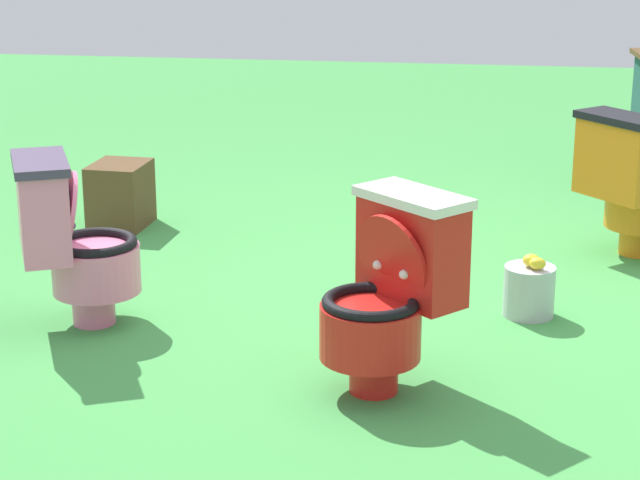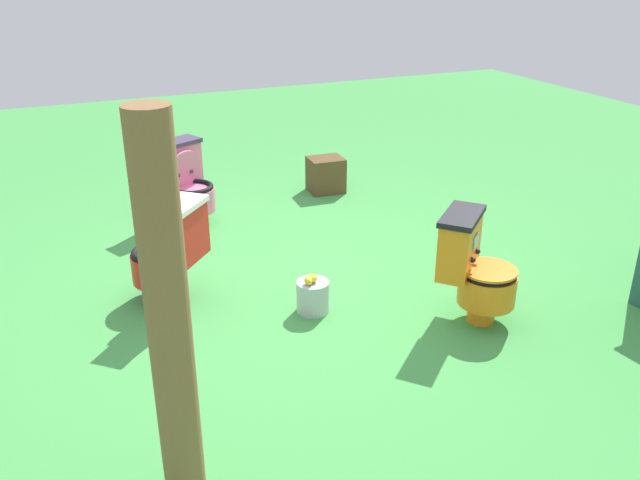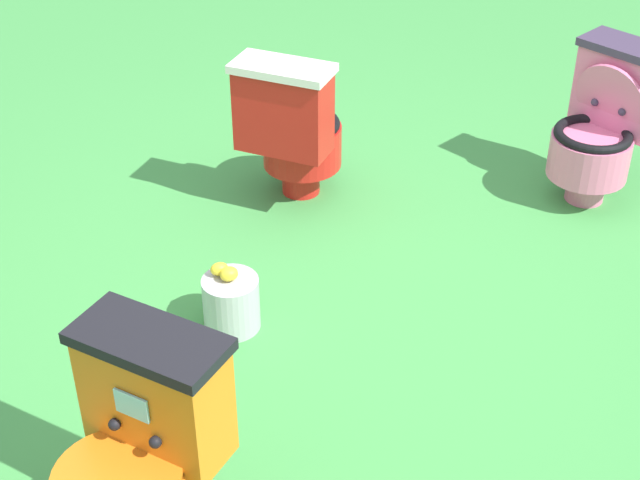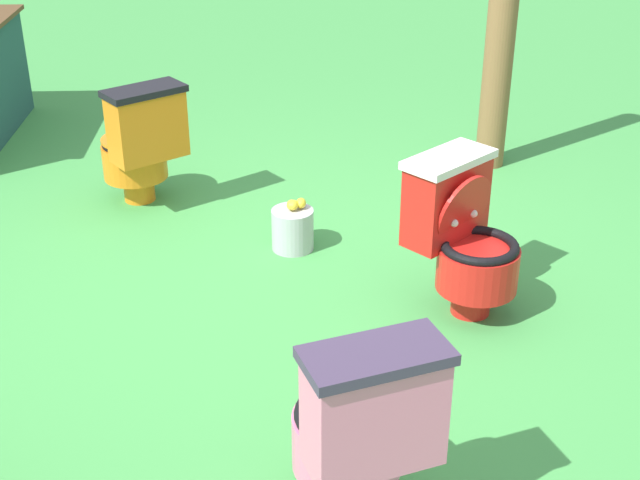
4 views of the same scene
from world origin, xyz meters
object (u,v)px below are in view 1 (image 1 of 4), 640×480
at_px(toilet_orange, 632,184).
at_px(small_crate, 120,195).
at_px(toilet_pink, 72,240).
at_px(lemon_bucket, 529,290).
at_px(toilet_red, 390,291).

distance_m(toilet_orange, small_crate, 2.66).
bearing_deg(toilet_pink, small_crate, 165.71).
bearing_deg(toilet_orange, toilet_pink, -103.41).
bearing_deg(toilet_orange, small_crate, -135.15).
distance_m(small_crate, lemon_bucket, 2.40).
xyz_separation_m(small_crate, lemon_bucket, (2.15, -1.06, -0.06)).
height_order(toilet_pink, lemon_bucket, toilet_pink).
height_order(toilet_red, small_crate, toilet_red).
bearing_deg(toilet_pink, lemon_bucket, 77.15).
xyz_separation_m(toilet_red, small_crate, (-1.62, 1.88, -0.20)).
bearing_deg(toilet_orange, lemon_bucket, -70.86).
height_order(toilet_pink, small_crate, toilet_pink).
relative_size(toilet_red, lemon_bucket, 2.63).
bearing_deg(small_crate, toilet_red, -49.29).
xyz_separation_m(toilet_orange, lemon_bucket, (-0.50, -0.91, -0.25)).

